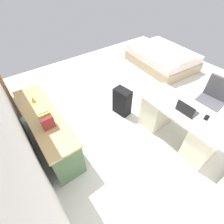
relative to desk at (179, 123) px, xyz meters
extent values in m
plane|color=silver|center=(1.13, -0.23, -0.38)|extent=(6.07, 6.07, 0.00)
cube|color=beige|center=(0.00, 0.00, 0.33)|extent=(1.45, 0.68, 0.04)
cube|color=beige|center=(-0.49, -0.01, -0.03)|extent=(0.41, 0.60, 0.69)
cube|color=beige|center=(0.49, 0.01, -0.03)|extent=(0.41, 0.60, 0.69)
cylinder|color=black|center=(-0.04, -0.82, -0.36)|extent=(0.52, 0.52, 0.04)
cylinder|color=black|center=(-0.04, -0.82, -0.17)|extent=(0.06, 0.06, 0.42)
cube|color=#4C4C51|center=(-0.04, -0.82, 0.08)|extent=(0.51, 0.51, 0.08)
cube|color=#4C4C51|center=(-0.02, -1.02, 0.34)|extent=(0.44, 0.11, 0.44)
cube|color=#4C6B47|center=(1.28, 1.93, -0.04)|extent=(1.76, 0.44, 0.68)
cube|color=tan|center=(1.28, 1.93, 0.32)|extent=(1.80, 0.48, 0.04)
cube|color=#415B3C|center=(0.88, 1.70, -0.19)|extent=(0.67, 0.01, 0.24)
cube|color=#415B3C|center=(1.67, 1.70, -0.19)|extent=(0.67, 0.01, 0.24)
cube|color=tan|center=(2.06, -1.93, -0.24)|extent=(2.01, 1.55, 0.28)
cube|color=silver|center=(2.06, -1.93, 0.00)|extent=(1.94, 1.49, 0.20)
cube|color=white|center=(1.39, -1.88, 0.15)|extent=(0.53, 0.72, 0.10)
cube|color=black|center=(1.14, 0.38, -0.08)|extent=(0.39, 0.28, 0.60)
cube|color=#333338|center=(-0.05, 0.01, 0.35)|extent=(0.31, 0.22, 0.02)
cube|color=black|center=(-0.05, 0.12, 0.46)|extent=(0.31, 0.02, 0.19)
ellipsoid|color=white|center=(0.21, 0.02, 0.36)|extent=(0.06, 0.10, 0.03)
cube|color=black|center=(-0.32, -0.10, 0.35)|extent=(0.09, 0.15, 0.01)
cube|color=maroon|center=(0.93, 1.93, 0.44)|extent=(0.03, 0.17, 0.20)
cube|color=#A32E49|center=(0.97, 1.93, 0.44)|extent=(0.03, 0.17, 0.20)
cube|color=#ADBC38|center=(1.01, 1.93, 0.46)|extent=(0.03, 0.17, 0.24)
cube|color=navy|center=(1.05, 1.93, 0.45)|extent=(0.03, 0.17, 0.22)
cone|color=gold|center=(1.67, 1.93, 0.40)|extent=(0.08, 0.08, 0.11)
camera|label=1|loc=(-0.89, 2.16, 2.22)|focal=26.87mm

